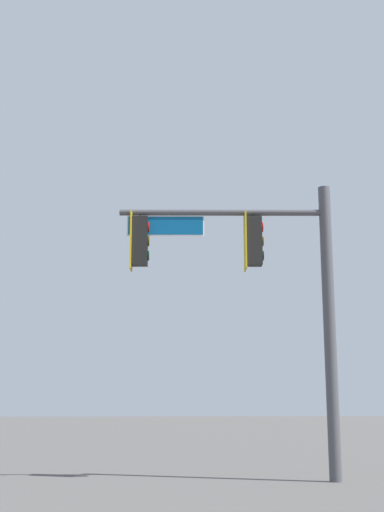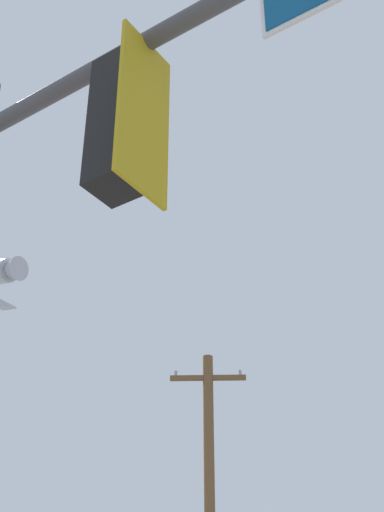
% 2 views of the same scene
% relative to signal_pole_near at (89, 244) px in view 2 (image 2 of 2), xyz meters
% --- Properties ---
extents(signal_pole_near, '(4.68, 1.37, 6.44)m').
position_rel_signal_pole_near_xyz_m(signal_pole_near, '(0.00, 0.00, 0.00)').
color(signal_pole_near, '#47474C').
rests_on(signal_pole_near, ground_plane).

